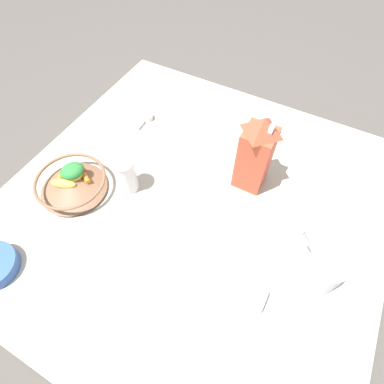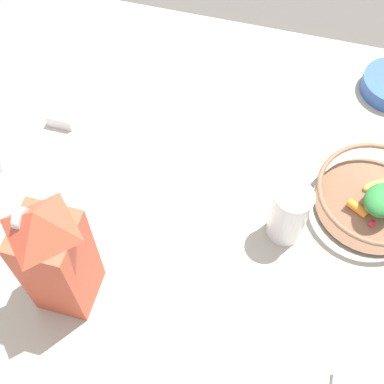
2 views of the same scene
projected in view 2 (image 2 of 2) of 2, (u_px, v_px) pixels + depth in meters
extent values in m
plane|color=#4C4742|center=(167.00, 235.00, 1.04)|extent=(6.00, 6.00, 0.00)
cube|color=#B2A893|center=(167.00, 231.00, 1.02)|extent=(1.18, 1.18, 0.03)
cylinder|color=brown|center=(370.00, 205.00, 1.03)|extent=(0.12, 0.12, 0.01)
cone|color=brown|center=(374.00, 198.00, 1.00)|extent=(0.22, 0.22, 0.04)
torus|color=brown|center=(378.00, 192.00, 0.98)|extent=(0.23, 0.23, 0.01)
ellipsoid|color=#EFD64C|center=(377.00, 199.00, 0.98)|extent=(0.08, 0.06, 0.03)
cylinder|color=orange|center=(357.00, 208.00, 0.98)|extent=(0.03, 0.04, 0.02)
cylinder|color=orange|center=(379.00, 197.00, 0.99)|extent=(0.04, 0.04, 0.02)
sphere|color=red|center=(382.00, 189.00, 1.00)|extent=(0.02, 0.02, 0.02)
sphere|color=red|center=(372.00, 204.00, 0.98)|extent=(0.02, 0.02, 0.02)
sphere|color=red|center=(372.00, 223.00, 0.96)|extent=(0.01, 0.01, 0.01)
ellipsoid|color=#2D7F38|center=(383.00, 200.00, 0.96)|extent=(0.10, 0.09, 0.04)
cube|color=#CC4C33|center=(59.00, 263.00, 0.85)|extent=(0.09, 0.09, 0.22)
pyramid|color=#CC4C33|center=(37.00, 222.00, 0.73)|extent=(0.09, 0.09, 0.05)
cylinder|color=white|center=(21.00, 218.00, 0.73)|extent=(0.03, 0.01, 0.03)
cylinder|color=white|center=(289.00, 214.00, 0.95)|extent=(0.07, 0.07, 0.13)
torus|color=white|center=(295.00, 196.00, 0.89)|extent=(0.07, 0.07, 0.01)
cube|color=silver|center=(63.00, 115.00, 1.13)|extent=(0.05, 0.05, 0.03)
cube|color=brown|center=(64.00, 116.00, 1.14)|extent=(0.05, 0.05, 0.02)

